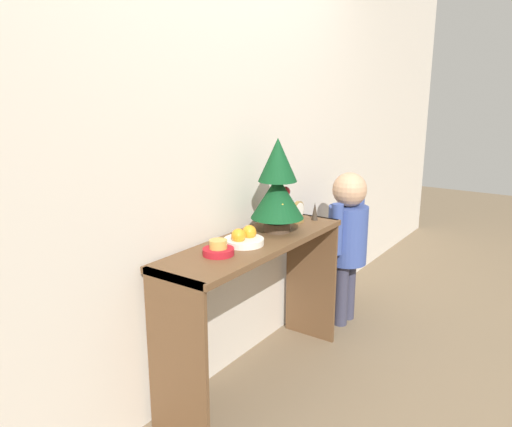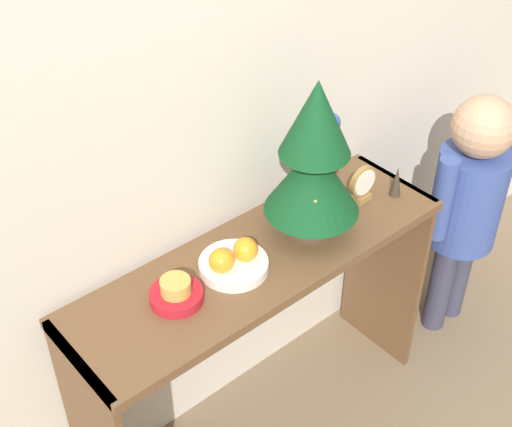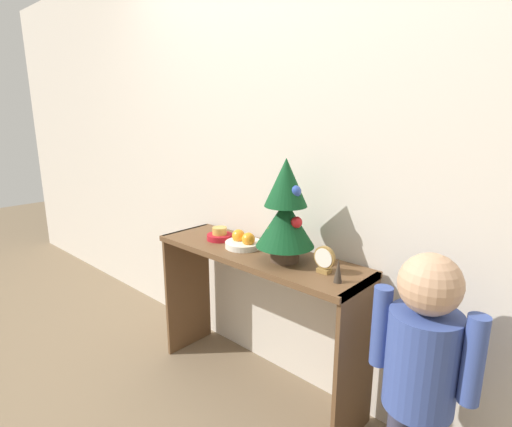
{
  "view_description": "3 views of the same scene",
  "coord_description": "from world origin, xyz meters",
  "px_view_note": "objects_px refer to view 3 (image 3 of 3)",
  "views": [
    {
      "loc": [
        -1.97,
        -1.18,
        1.51
      ],
      "look_at": [
        0.01,
        0.19,
        0.91
      ],
      "focal_mm": 35.0,
      "sensor_mm": 36.0,
      "label": 1
    },
    {
      "loc": [
        -1.01,
        -0.98,
        2.12
      ],
      "look_at": [
        -0.01,
        0.19,
        0.93
      ],
      "focal_mm": 50.0,
      "sensor_mm": 36.0,
      "label": 2
    },
    {
      "loc": [
        1.32,
        -1.25,
        1.46
      ],
      "look_at": [
        0.02,
        0.16,
        0.99
      ],
      "focal_mm": 28.0,
      "sensor_mm": 36.0,
      "label": 3
    }
  ],
  "objects_px": {
    "singing_bowl": "(220,235)",
    "child_figure": "(422,357)",
    "desk_clock": "(324,260)",
    "fruit_bowl": "(243,242)",
    "mini_tree": "(286,211)",
    "figurine": "(338,271)"
  },
  "relations": [
    {
      "from": "fruit_bowl",
      "to": "singing_bowl",
      "type": "height_order",
      "value": "fruit_bowl"
    },
    {
      "from": "singing_bowl",
      "to": "child_figure",
      "type": "distance_m",
      "value": 1.21
    },
    {
      "from": "singing_bowl",
      "to": "figurine",
      "type": "distance_m",
      "value": 0.81
    },
    {
      "from": "singing_bowl",
      "to": "child_figure",
      "type": "height_order",
      "value": "child_figure"
    },
    {
      "from": "fruit_bowl",
      "to": "child_figure",
      "type": "xyz_separation_m",
      "value": [
        0.99,
        -0.1,
        -0.19
      ]
    },
    {
      "from": "mini_tree",
      "to": "fruit_bowl",
      "type": "relative_size",
      "value": 2.53
    },
    {
      "from": "fruit_bowl",
      "to": "mini_tree",
      "type": "bearing_deg",
      "value": -1.82
    },
    {
      "from": "desk_clock",
      "to": "figurine",
      "type": "relative_size",
      "value": 1.17
    },
    {
      "from": "mini_tree",
      "to": "singing_bowl",
      "type": "relative_size",
      "value": 3.42
    },
    {
      "from": "desk_clock",
      "to": "mini_tree",
      "type": "bearing_deg",
      "value": -179.88
    },
    {
      "from": "mini_tree",
      "to": "figurine",
      "type": "bearing_deg",
      "value": -8.82
    },
    {
      "from": "fruit_bowl",
      "to": "child_figure",
      "type": "distance_m",
      "value": 1.02
    },
    {
      "from": "mini_tree",
      "to": "desk_clock",
      "type": "relative_size",
      "value": 4.02
    },
    {
      "from": "fruit_bowl",
      "to": "figurine",
      "type": "xyz_separation_m",
      "value": [
        0.61,
        -0.06,
        0.02
      ]
    },
    {
      "from": "figurine",
      "to": "child_figure",
      "type": "bearing_deg",
      "value": -5.96
    },
    {
      "from": "mini_tree",
      "to": "singing_bowl",
      "type": "bearing_deg",
      "value": 178.4
    },
    {
      "from": "mini_tree",
      "to": "singing_bowl",
      "type": "xyz_separation_m",
      "value": [
        -0.48,
        0.01,
        -0.22
      ]
    },
    {
      "from": "figurine",
      "to": "desk_clock",
      "type": "bearing_deg",
      "value": 153.43
    },
    {
      "from": "desk_clock",
      "to": "figurine",
      "type": "xyz_separation_m",
      "value": [
        0.1,
        -0.05,
        -0.01
      ]
    },
    {
      "from": "singing_bowl",
      "to": "desk_clock",
      "type": "height_order",
      "value": "desk_clock"
    },
    {
      "from": "mini_tree",
      "to": "child_figure",
      "type": "height_order",
      "value": "mini_tree"
    },
    {
      "from": "singing_bowl",
      "to": "figurine",
      "type": "height_order",
      "value": "figurine"
    }
  ]
}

